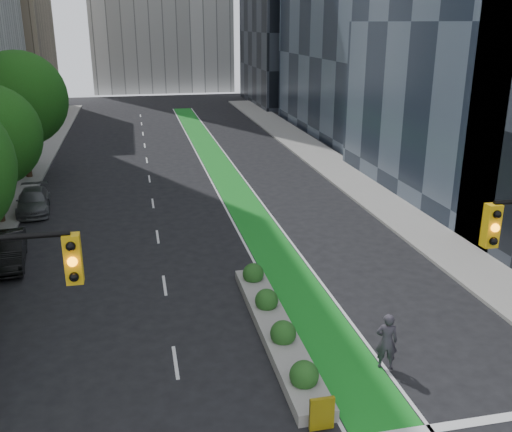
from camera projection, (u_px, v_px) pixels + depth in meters
name	position (u px, v px, depth m)	size (l,w,h in m)	color
sidewalk_right	(362.00, 185.00, 39.40)	(3.60, 90.00, 0.15)	gray
bike_lane_paint	(224.00, 175.00, 42.30)	(2.20, 70.00, 0.01)	#188823
tree_far	(19.00, 99.00, 39.54)	(6.60, 6.60, 9.00)	black
median_planter	(276.00, 326.00, 20.58)	(1.20, 10.26, 1.10)	gray
cyclist	(387.00, 341.00, 18.42)	(0.72, 0.47, 1.96)	#35313B
parked_car_left_mid	(6.00, 250.00, 26.39)	(1.56, 4.47, 1.47)	black
parked_car_left_far	(33.00, 201.00, 33.94)	(1.83, 4.49, 1.30)	#505354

